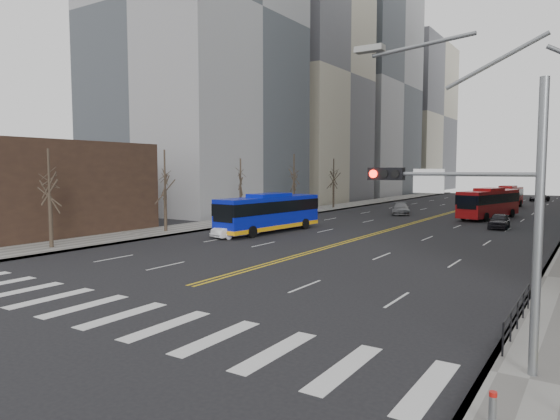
% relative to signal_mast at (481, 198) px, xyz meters
% --- Properties ---
extents(ground, '(220.00, 220.00, 0.00)m').
position_rel_signal_mast_xyz_m(ground, '(-13.77, -2.00, -4.86)').
color(ground, black).
extents(sidewalk_left, '(5.00, 130.00, 0.15)m').
position_rel_signal_mast_xyz_m(sidewalk_left, '(-30.27, 43.00, -4.78)').
color(sidewalk_left, slate).
rests_on(sidewalk_left, ground).
extents(crosswalk, '(26.70, 4.00, 0.01)m').
position_rel_signal_mast_xyz_m(crosswalk, '(-13.77, -2.00, -4.85)').
color(crosswalk, silver).
rests_on(crosswalk, ground).
extents(centerline, '(0.55, 100.00, 0.01)m').
position_rel_signal_mast_xyz_m(centerline, '(-13.77, 53.00, -4.85)').
color(centerline, gold).
rests_on(centerline, ground).
extents(office_towers, '(83.00, 134.00, 58.00)m').
position_rel_signal_mast_xyz_m(office_towers, '(-13.64, 66.51, 19.07)').
color(office_towers, gray).
rests_on(office_towers, ground).
extents(storefront, '(14.00, 18.00, 8.00)m').
position_rel_signal_mast_xyz_m(storefront, '(-39.77, 9.97, -0.85)').
color(storefront, black).
rests_on(storefront, ground).
extents(signal_mast, '(5.37, 0.37, 9.39)m').
position_rel_signal_mast_xyz_m(signal_mast, '(0.00, 0.00, 0.00)').
color(signal_mast, gray).
rests_on(signal_mast, ground).
extents(pedestrian_railing, '(0.06, 6.06, 1.02)m').
position_rel_signal_mast_xyz_m(pedestrian_railing, '(0.53, 4.00, -4.03)').
color(pedestrian_railing, black).
rests_on(pedestrian_railing, sidewalk_right).
extents(street_trees, '(35.20, 47.20, 7.60)m').
position_rel_signal_mast_xyz_m(street_trees, '(-20.94, 32.55, 0.02)').
color(street_trees, '#32281E').
rests_on(street_trees, ground).
extents(blue_bus, '(3.51, 12.14, 3.49)m').
position_rel_signal_mast_xyz_m(blue_bus, '(-22.21, 22.35, -3.03)').
color(blue_bus, '#0B1AB3').
rests_on(blue_bus, ground).
extents(red_bus_near, '(5.00, 11.41, 3.53)m').
position_rel_signal_mast_xyz_m(red_bus_near, '(-8.02, 46.09, -2.89)').
color(red_bus_near, '#A51113').
rests_on(red_bus_near, ground).
extents(red_bus_far, '(3.06, 10.32, 3.26)m').
position_rel_signal_mast_xyz_m(red_bus_far, '(-8.83, 65.00, -3.04)').
color(red_bus_far, '#A51113').
rests_on(red_bus_far, ground).
extents(car_white, '(2.35, 4.41, 1.38)m').
position_rel_signal_mast_xyz_m(car_white, '(-22.62, 17.89, -4.17)').
color(car_white, white).
rests_on(car_white, ground).
extents(car_dark_mid, '(2.03, 4.43, 1.47)m').
position_rel_signal_mast_xyz_m(car_dark_mid, '(-5.36, 36.62, -4.12)').
color(car_dark_mid, black).
rests_on(car_dark_mid, ground).
extents(car_silver, '(3.72, 5.49, 1.48)m').
position_rel_signal_mast_xyz_m(car_silver, '(-18.34, 45.94, -4.12)').
color(car_silver, gray).
rests_on(car_silver, ground).
extents(car_dark_far, '(3.30, 4.86, 1.24)m').
position_rel_signal_mast_xyz_m(car_dark_far, '(-6.45, 84.05, -4.24)').
color(car_dark_far, black).
rests_on(car_dark_far, ground).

